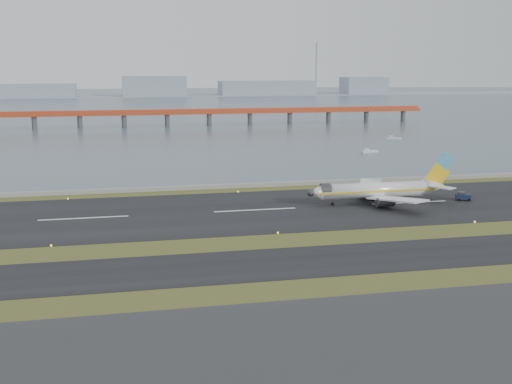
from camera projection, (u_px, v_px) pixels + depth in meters
ground at (287, 244)px, 125.50m from camera, size 1000.00×1000.00×0.00m
apron_strip at (411, 373)px, 72.76m from camera, size 1000.00×50.00×0.10m
taxiway_strip at (304, 261)px, 113.99m from camera, size 1000.00×18.00×0.10m
runway_strip at (255, 210)px, 154.26m from camera, size 1000.00×45.00×0.10m
seawall at (233, 186)px, 182.94m from camera, size 1000.00×2.50×1.00m
bay_water at (154, 104)px, 566.58m from camera, size 1400.00×800.00×1.30m
red_pier at (209, 113)px, 367.93m from camera, size 260.00×5.00×10.20m
far_shoreline at (157, 90)px, 721.63m from camera, size 1400.00×80.00×60.50m
airliner at (380, 190)px, 161.26m from camera, size 38.52×32.89×12.80m
pushback_tug at (463, 196)px, 164.88m from camera, size 4.12×3.14×2.34m
workboat_near at (369, 151)px, 255.33m from camera, size 7.69×3.92×1.79m
workboat_far at (394, 138)px, 301.42m from camera, size 7.33×4.50×1.70m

